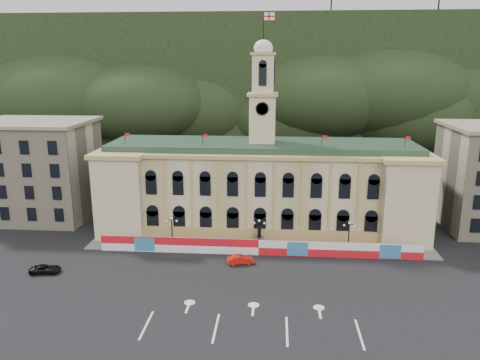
# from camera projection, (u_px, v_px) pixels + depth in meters

# --- Properties ---
(ground) EXTENTS (260.00, 260.00, 0.00)m
(ground) POSITION_uv_depth(u_px,v_px,m) (254.00, 303.00, 58.25)
(ground) COLOR black
(ground) RESTS_ON ground
(lane_markings) EXTENTS (26.00, 10.00, 0.02)m
(lane_markings) POSITION_uv_depth(u_px,v_px,m) (252.00, 325.00, 53.42)
(lane_markings) COLOR white
(lane_markings) RESTS_ON ground
(hill_ridge) EXTENTS (230.00, 80.00, 64.00)m
(hill_ridge) POSITION_uv_depth(u_px,v_px,m) (270.00, 89.00, 171.38)
(hill_ridge) COLOR black
(hill_ridge) RESTS_ON ground
(city_hall) EXTENTS (56.20, 17.60, 37.10)m
(city_hall) POSITION_uv_depth(u_px,v_px,m) (262.00, 186.00, 83.03)
(city_hall) COLOR beige
(city_hall) RESTS_ON ground
(side_building_left) EXTENTS (21.00, 17.00, 18.60)m
(side_building_left) POSITION_uv_depth(u_px,v_px,m) (37.00, 169.00, 89.07)
(side_building_left) COLOR #C1B595
(side_building_left) RESTS_ON ground
(hoarding_fence) EXTENTS (50.00, 0.44, 2.50)m
(hoarding_fence) POSITION_uv_depth(u_px,v_px,m) (259.00, 247.00, 72.50)
(hoarding_fence) COLOR red
(hoarding_fence) RESTS_ON ground
(pavement) EXTENTS (56.00, 5.50, 0.16)m
(pavement) POSITION_uv_depth(u_px,v_px,m) (259.00, 248.00, 75.39)
(pavement) COLOR slate
(pavement) RESTS_ON ground
(statue) EXTENTS (1.40, 1.40, 3.72)m
(statue) POSITION_uv_depth(u_px,v_px,m) (259.00, 241.00, 75.36)
(statue) COLOR #595651
(statue) RESTS_ON ground
(lamp_left) EXTENTS (1.96, 0.44, 5.15)m
(lamp_left) POSITION_uv_depth(u_px,v_px,m) (172.00, 229.00, 74.97)
(lamp_left) COLOR black
(lamp_left) RESTS_ON ground
(lamp_center) EXTENTS (1.96, 0.44, 5.15)m
(lamp_center) POSITION_uv_depth(u_px,v_px,m) (259.00, 232.00, 73.93)
(lamp_center) COLOR black
(lamp_center) RESTS_ON ground
(lamp_right) EXTENTS (1.96, 0.44, 5.15)m
(lamp_right) POSITION_uv_depth(u_px,v_px,m) (349.00, 234.00, 72.88)
(lamp_right) COLOR black
(lamp_right) RESTS_ON ground
(red_sedan) EXTENTS (3.35, 4.68, 1.32)m
(red_sedan) POSITION_uv_depth(u_px,v_px,m) (240.00, 260.00, 69.41)
(red_sedan) COLOR red
(red_sedan) RESTS_ON ground
(black_suv) EXTENTS (3.25, 4.87, 1.19)m
(black_suv) POSITION_uv_depth(u_px,v_px,m) (45.00, 269.00, 66.39)
(black_suv) COLOR black
(black_suv) RESTS_ON ground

